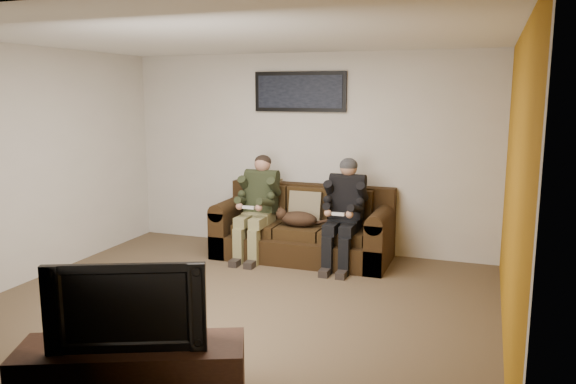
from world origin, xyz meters
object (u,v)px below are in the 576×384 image
at_px(cat, 297,218).
at_px(framed_poster, 300,92).
at_px(television, 129,303).
at_px(sofa, 305,231).
at_px(tv_stand, 133,378).
at_px(person_right, 345,206).
at_px(person_left, 258,201).

xyz_separation_m(cat, framed_poster, (-0.17, 0.59, 1.56)).
relative_size(framed_poster, television, 1.24).
distance_m(sofa, tv_stand, 3.78).
xyz_separation_m(person_right, television, (-0.53, -3.59, 0.02)).
relative_size(sofa, person_right, 1.69).
bearing_deg(cat, person_right, 1.67).
relative_size(person_right, tv_stand, 0.89).
distance_m(sofa, person_right, 0.71).
height_order(framed_poster, tv_stand, framed_poster).
bearing_deg(tv_stand, cat, 67.63).
height_order(cat, tv_stand, cat).
bearing_deg(sofa, tv_stand, -89.44).
height_order(person_left, tv_stand, person_left).
distance_m(person_right, television, 3.63).
distance_m(framed_poster, tv_stand, 4.57).
bearing_deg(sofa, cat, -98.67).
relative_size(sofa, person_left, 1.70).
height_order(person_right, framed_poster, framed_poster).
bearing_deg(television, cat, 67.63).
xyz_separation_m(person_left, cat, (0.54, -0.02, -0.19)).
distance_m(framed_poster, television, 4.38).
bearing_deg(person_left, sofa, 18.01).
bearing_deg(sofa, television, -89.44).
xyz_separation_m(framed_poster, television, (0.24, -4.17, -1.35)).
bearing_deg(sofa, framed_poster, 117.32).
distance_m(sofa, cat, 0.29).
height_order(person_right, television, person_right).
height_order(sofa, person_left, person_left).
xyz_separation_m(person_left, tv_stand, (0.61, -3.59, -0.50)).
height_order(person_right, cat, person_right).
bearing_deg(television, sofa, 67.10).
distance_m(tv_stand, television, 0.52).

